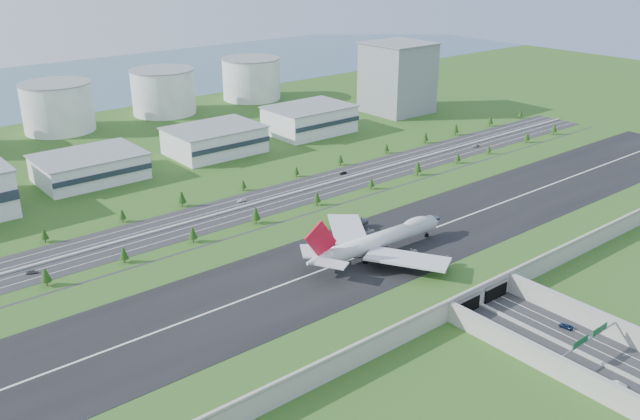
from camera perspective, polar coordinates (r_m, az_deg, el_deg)
ground at (r=301.73m, az=5.91°, el=-4.32°), size 1200.00×1200.00×0.00m
airfield_deck at (r=299.88m, az=5.95°, el=-3.62°), size 520.00×100.00×9.20m
underpass_road at (r=249.96m, az=22.50°, el=-11.16°), size 38.80×120.40×8.00m
sign_gantry_near at (r=249.76m, az=21.74°, el=-10.11°), size 38.70×0.70×9.80m
north_expressway at (r=368.68m, az=-4.52°, el=0.76°), size 560.00×36.00×0.12m
tree_row at (r=369.32m, az=-3.80°, el=1.59°), size 507.31×48.68×8.43m
hangar_mid_a at (r=421.02m, az=-18.83°, el=3.42°), size 58.00×42.00×15.00m
hangar_mid_b at (r=455.01m, az=-8.87°, el=5.82°), size 58.00×42.00×17.00m
hangar_mid_c at (r=498.24m, az=-0.90°, el=7.61°), size 58.00×42.00×19.00m
office_tower at (r=560.16m, az=6.54°, el=10.97°), size 46.00×46.00×55.00m
fuel_tank_b at (r=536.19m, az=-21.22°, el=8.05°), size 50.00×50.00×35.00m
fuel_tank_c at (r=567.25m, az=-13.05°, el=9.66°), size 50.00×50.00×35.00m
fuel_tank_d at (r=608.68m, az=-5.80°, el=10.92°), size 50.00×50.00×35.00m
bay_water at (r=709.01m, az=-22.93°, el=9.45°), size 1200.00×260.00×0.06m
boeing_747 at (r=286.33m, az=5.00°, el=-2.53°), size 77.11×72.85×23.83m
car_0 at (r=251.19m, az=16.82°, el=-10.86°), size 3.02×4.52×1.43m
car_1 at (r=242.04m, az=23.89°, el=-13.29°), size 3.14×4.96×1.54m
car_2 at (r=267.13m, az=20.01°, el=-9.18°), size 3.25×5.52×1.44m
car_4 at (r=314.08m, az=-23.10°, el=-4.81°), size 5.11×3.60×1.61m
car_5 at (r=409.86m, az=1.96°, el=3.14°), size 4.49×1.67×1.47m
car_6 at (r=477.02m, az=12.99°, el=5.33°), size 6.44×4.28×1.64m
car_7 at (r=368.54m, az=-6.66°, el=0.79°), size 5.31×3.00×1.45m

